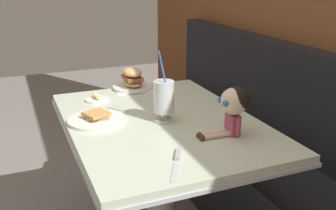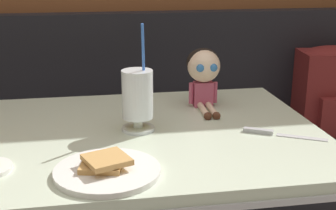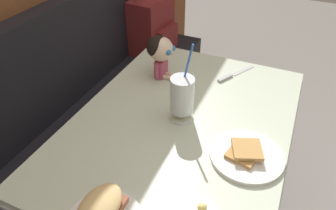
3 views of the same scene
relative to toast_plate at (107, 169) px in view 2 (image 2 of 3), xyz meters
name	(u,v)px [view 2 (image 2 of 3)]	position (x,y,z in m)	size (l,w,h in m)	color
booth_bench	(121,170)	(0.09, 0.90, -0.42)	(2.60, 0.48, 1.00)	black
diner_table	(134,192)	(0.09, 0.27, -0.21)	(1.11, 0.81, 0.74)	beige
toast_plate	(107,169)	(0.00, 0.00, 0.00)	(0.25, 0.25, 0.04)	white
milkshake_glass	(138,97)	(0.10, 0.28, 0.09)	(0.10, 0.10, 0.31)	silver
butter_knife	(270,133)	(0.47, 0.18, -0.01)	(0.22, 0.13, 0.01)	silver
seated_doll	(204,69)	(0.35, 0.48, 0.12)	(0.12, 0.22, 0.20)	#B74C6B
backpack	(332,89)	(1.05, 0.87, -0.09)	(0.32, 0.28, 0.41)	maroon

